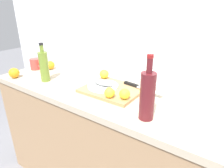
{
  "coord_description": "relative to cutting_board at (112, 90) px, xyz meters",
  "views": [
    {
      "loc": [
        0.58,
        -0.96,
        1.43
      ],
      "look_at": [
        -0.09,
        -0.0,
        0.95
      ],
      "focal_mm": 31.3,
      "sensor_mm": 36.0,
      "label": 1
    }
  ],
  "objects": [
    {
      "name": "chef_knife",
      "position": [
        0.13,
        0.1,
        0.02
      ],
      "size": [
        0.29,
        0.06,
        0.02
      ],
      "rotation": [
        0.0,
        0.0,
        -0.12
      ],
      "color": "silver",
      "rests_on": "cutting_board"
    },
    {
      "name": "kitchen_counter",
      "position": [
        0.09,
        0.0,
        -0.46
      ],
      "size": [
        2.0,
        0.6,
        0.9
      ],
      "color": "#9E7A56",
      "rests_on": "ground_plane"
    },
    {
      "name": "wine_bottle",
      "position": [
        0.33,
        -0.17,
        0.12
      ],
      "size": [
        0.07,
        0.07,
        0.33
      ],
      "color": "#59191E",
      "rests_on": "kitchen_counter"
    },
    {
      "name": "lemon_1",
      "position": [
        0.15,
        -0.08,
        0.04
      ],
      "size": [
        0.06,
        0.06,
        0.06
      ],
      "primitive_type": "sphere",
      "color": "yellow",
      "rests_on": "cutting_board"
    },
    {
      "name": "olive_oil_bottle",
      "position": [
        -0.51,
        -0.13,
        0.1
      ],
      "size": [
        0.06,
        0.06,
        0.28
      ],
      "color": "olive",
      "rests_on": "kitchen_counter"
    },
    {
      "name": "back_wall",
      "position": [
        0.09,
        0.33,
        0.34
      ],
      "size": [
        3.2,
        0.05,
        2.5
      ],
      "primitive_type": "cube",
      "color": "white",
      "rests_on": "ground_plane"
    },
    {
      "name": "coffee_mug_0",
      "position": [
        -0.81,
        0.0,
        0.04
      ],
      "size": [
        0.13,
        0.09,
        0.09
      ],
      "color": "#CC3F38",
      "rests_on": "kitchen_counter"
    },
    {
      "name": "cutting_board",
      "position": [
        0.0,
        0.0,
        0.0
      ],
      "size": [
        0.37,
        0.3,
        0.02
      ],
      "primitive_type": "cube",
      "color": "tan",
      "rests_on": "kitchen_counter"
    },
    {
      "name": "lemon_0",
      "position": [
        0.06,
        -0.12,
        0.04
      ],
      "size": [
        0.06,
        0.06,
        0.06
      ],
      "primitive_type": "sphere",
      "color": "yellow",
      "rests_on": "cutting_board"
    },
    {
      "name": "orange_1",
      "position": [
        -0.71,
        0.07,
        0.03
      ],
      "size": [
        0.07,
        0.07,
        0.07
      ],
      "primitive_type": "sphere",
      "color": "orange",
      "rests_on": "kitchen_counter"
    },
    {
      "name": "fish_fillet",
      "position": [
        -0.06,
        -0.02,
        0.04
      ],
      "size": [
        0.15,
        0.06,
        0.04
      ],
      "primitive_type": "ellipsoid",
      "color": "#999E99",
      "rests_on": "white_plate"
    },
    {
      "name": "lemon_2",
      "position": [
        -0.15,
        0.12,
        0.04
      ],
      "size": [
        0.07,
        0.07,
        0.07
      ],
      "primitive_type": "sphere",
      "color": "yellow",
      "rests_on": "cutting_board"
    },
    {
      "name": "orange_0",
      "position": [
        -0.76,
        -0.22,
        0.03
      ],
      "size": [
        0.08,
        0.08,
        0.08
      ],
      "primitive_type": "sphere",
      "color": "orange",
      "rests_on": "kitchen_counter"
    },
    {
      "name": "white_plate",
      "position": [
        -0.06,
        -0.02,
        0.02
      ],
      "size": [
        0.2,
        0.2,
        0.01
      ],
      "primitive_type": "cylinder",
      "color": "white",
      "rests_on": "cutting_board"
    }
  ]
}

